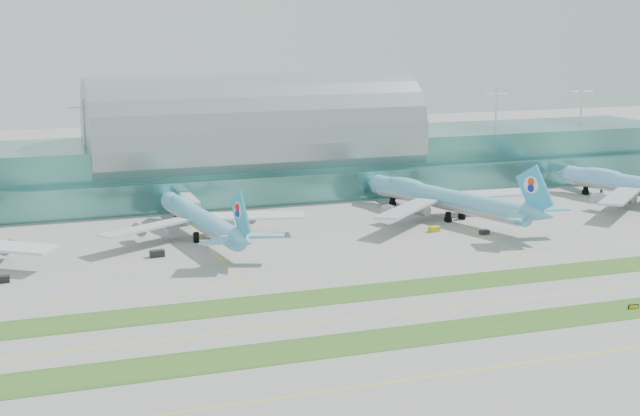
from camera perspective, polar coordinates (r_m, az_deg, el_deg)
name	(u,v)px	position (r m, az deg, el deg)	size (l,w,h in m)	color
ground	(396,292)	(210.63, 4.87, -5.39)	(700.00, 700.00, 0.00)	gray
terminal	(255,154)	(326.54, -4.20, 3.49)	(340.00, 69.10, 36.00)	#3D7A75
grass_strip_near	(450,331)	(186.73, 8.35, -7.80)	(420.00, 12.00, 0.08)	#2D591E
grass_strip_far	(392,290)	(212.36, 4.65, -5.23)	(420.00, 12.00, 0.08)	#2D591E
taxiline_a	(500,367)	(170.44, 11.45, -9.92)	(420.00, 0.35, 0.01)	yellow
taxiline_b	(421,310)	(198.55, 6.50, -6.53)	(420.00, 0.35, 0.01)	yellow
taxiline_c	(367,272)	(226.49, 3.04, -4.10)	(420.00, 0.35, 0.01)	yellow
taxiline_d	(338,251)	(246.27, 1.13, -2.74)	(420.00, 0.35, 0.01)	yellow
airliner_b	(200,218)	(261.13, -7.67, -0.62)	(62.22, 71.22, 19.63)	#65B9DF
airliner_c	(445,197)	(287.08, 8.00, 0.68)	(66.16, 76.98, 21.91)	#61B5D5
gse_b	(1,279)	(230.43, -19.74, -4.32)	(4.00, 1.87, 1.66)	black
gse_c	(157,253)	(243.88, -10.38, -2.88)	(3.82, 2.14, 1.79)	black
gse_d	(215,241)	(255.06, -6.74, -2.13)	(3.05, 1.48, 1.50)	black
gse_e	(434,229)	(269.97, 7.32, -1.34)	(3.18, 1.90, 1.53)	#C5B80B
gse_f	(484,232)	(268.68, 10.47, -1.54)	(2.84, 1.73, 1.29)	black
taxiway_sign_east	(633,307)	(209.93, 19.42, -5.98)	(2.47, 0.63, 1.04)	black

